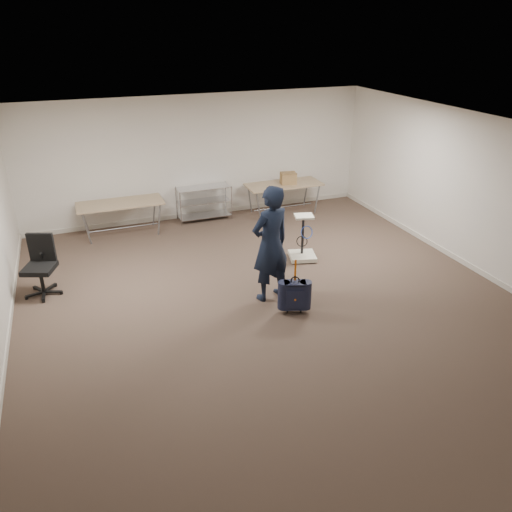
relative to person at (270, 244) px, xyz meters
name	(u,v)px	position (x,y,z in m)	size (l,w,h in m)	color
ground	(273,306)	(-0.06, -0.29, -0.98)	(9.00, 9.00, 0.00)	#47372B
room_shell	(245,268)	(-0.06, 1.09, -0.93)	(8.00, 9.00, 9.00)	white
folding_table_left	(120,205)	(-1.96, 3.66, -0.30)	(1.80, 0.75, 0.73)	tan
folding_table_right	(284,186)	(1.84, 3.66, -0.30)	(1.80, 0.75, 0.73)	tan
wire_shelf	(204,201)	(-0.06, 3.91, -0.54)	(1.22, 0.47, 0.80)	silver
person	(270,244)	(0.00, 0.00, 0.00)	(0.71, 0.47, 1.96)	black
suitcase	(295,295)	(0.17, -0.60, -0.66)	(0.39, 0.30, 0.93)	black
office_chair	(42,277)	(-3.55, 1.49, -0.67)	(0.63, 0.63, 1.03)	black
equipment_cart	(303,248)	(1.16, 1.15, -0.74)	(0.60, 0.60, 0.91)	beige
cardboard_box	(288,178)	(1.95, 3.63, -0.11)	(0.36, 0.27, 0.27)	olive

